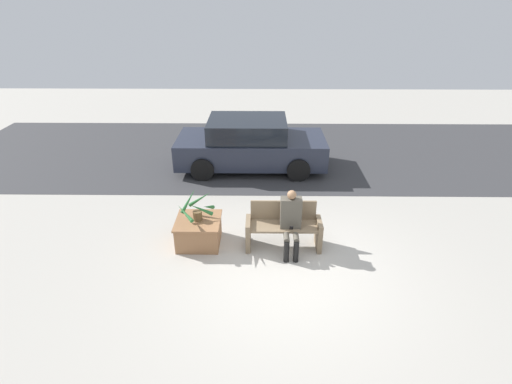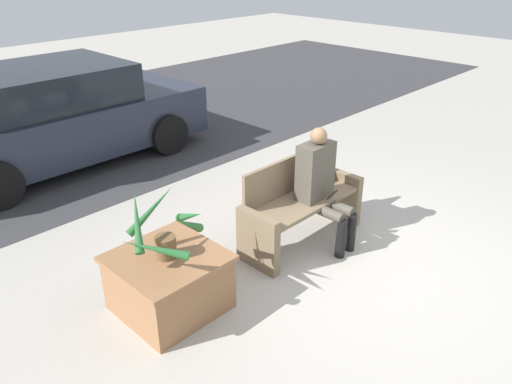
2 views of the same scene
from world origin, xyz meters
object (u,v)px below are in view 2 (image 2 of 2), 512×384
bench (299,204)px  person_seated (321,182)px  parked_car (56,116)px  planter_box (169,280)px  potted_plant (165,230)px

bench → person_seated: person_seated is taller
bench → parked_car: (-0.74, 3.94, 0.27)m
bench → planter_box: (-1.67, 0.07, -0.14)m
bench → person_seated: (0.13, -0.17, 0.28)m
planter_box → potted_plant: bearing=-104.5°
bench → parked_car: 4.02m
potted_plant → bench: bearing=-1.8°
bench → potted_plant: potted_plant is taller
planter_box → potted_plant: size_ratio=1.19×
bench → parked_car: parked_car is taller
bench → potted_plant: (-1.68, 0.05, 0.37)m
planter_box → parked_car: (0.93, 3.88, 0.41)m
person_seated → parked_car: 4.20m
parked_car → bench: bearing=-79.3°
bench → person_seated: 0.35m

